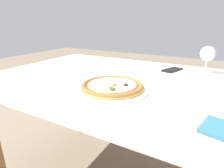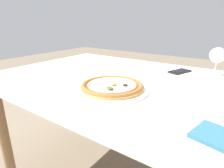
{
  "view_description": "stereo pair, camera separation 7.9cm",
  "coord_description": "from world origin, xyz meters",
  "px_view_note": "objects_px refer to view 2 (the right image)",
  "views": [
    {
      "loc": [
        0.45,
        -0.86,
        1.03
      ],
      "look_at": [
        0.06,
        -0.18,
        0.77
      ],
      "focal_mm": 30.0,
      "sensor_mm": 36.0,
      "label": 1
    },
    {
      "loc": [
        0.51,
        -0.81,
        1.03
      ],
      "look_at": [
        0.06,
        -0.18,
        0.77
      ],
      "focal_mm": 30.0,
      "sensor_mm": 36.0,
      "label": 2
    }
  ],
  "objects_px": {
    "pizza_plate": "(112,87)",
    "fork": "(30,80)",
    "cell_phone": "(180,71)",
    "wine_glass_far_left": "(218,56)",
    "dining_table": "(121,93)"
  },
  "relations": [
    {
      "from": "pizza_plate",
      "to": "fork",
      "type": "relative_size",
      "value": 1.9
    },
    {
      "from": "cell_phone",
      "to": "pizza_plate",
      "type": "bearing_deg",
      "value": -107.53
    },
    {
      "from": "fork",
      "to": "cell_phone",
      "type": "relative_size",
      "value": 1.07
    },
    {
      "from": "pizza_plate",
      "to": "wine_glass_far_left",
      "type": "height_order",
      "value": "wine_glass_far_left"
    },
    {
      "from": "pizza_plate",
      "to": "wine_glass_far_left",
      "type": "xyz_separation_m",
      "value": [
        0.34,
        0.52,
        0.1
      ]
    },
    {
      "from": "dining_table",
      "to": "cell_phone",
      "type": "bearing_deg",
      "value": 55.08
    },
    {
      "from": "wine_glass_far_left",
      "to": "dining_table",
      "type": "bearing_deg",
      "value": -139.25
    },
    {
      "from": "fork",
      "to": "wine_glass_far_left",
      "type": "xyz_separation_m",
      "value": [
        0.78,
        0.64,
        0.11
      ]
    },
    {
      "from": "pizza_plate",
      "to": "wine_glass_far_left",
      "type": "bearing_deg",
      "value": 57.16
    },
    {
      "from": "pizza_plate",
      "to": "fork",
      "type": "distance_m",
      "value": 0.46
    },
    {
      "from": "pizza_plate",
      "to": "fork",
      "type": "height_order",
      "value": "pizza_plate"
    },
    {
      "from": "fork",
      "to": "wine_glass_far_left",
      "type": "distance_m",
      "value": 1.02
    },
    {
      "from": "dining_table",
      "to": "wine_glass_far_left",
      "type": "relative_size",
      "value": 8.92
    },
    {
      "from": "dining_table",
      "to": "fork",
      "type": "relative_size",
      "value": 8.38
    },
    {
      "from": "fork",
      "to": "cell_phone",
      "type": "distance_m",
      "value": 0.85
    }
  ]
}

